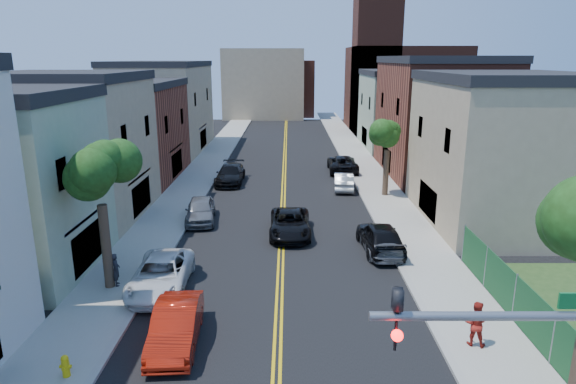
{
  "coord_description": "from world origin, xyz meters",
  "views": [
    {
      "loc": [
        0.41,
        -7.03,
        10.42
      ],
      "look_at": [
        0.37,
        23.96,
        2.0
      ],
      "focal_mm": 30.82,
      "sensor_mm": 36.0,
      "label": 1
    }
  ],
  "objects_px": {
    "red_sedan": "(176,326)",
    "black_car_left": "(230,174)",
    "grey_car_right": "(381,241)",
    "white_pickup": "(161,274)",
    "pedestrian_right": "(475,323)",
    "black_car_right": "(380,237)",
    "silver_car_right": "(344,181)",
    "pedestrian_left": "(116,269)",
    "dark_car_right_far": "(342,164)",
    "grey_car_left": "(200,210)",
    "black_suv_lane": "(290,223)",
    "fire_hydrant": "(65,365)"
  },
  "relations": [
    {
      "from": "grey_car_left",
      "to": "fire_hydrant",
      "type": "relative_size",
      "value": 5.85
    },
    {
      "from": "black_car_right",
      "to": "dark_car_right_far",
      "type": "bearing_deg",
      "value": -93.4
    },
    {
      "from": "pedestrian_left",
      "to": "pedestrian_right",
      "type": "xyz_separation_m",
      "value": [
        14.89,
        -4.95,
        0.08
      ]
    },
    {
      "from": "white_pickup",
      "to": "fire_hydrant",
      "type": "relative_size",
      "value": 6.8
    },
    {
      "from": "fire_hydrant",
      "to": "dark_car_right_far",
      "type": "bearing_deg",
      "value": 68.27
    },
    {
      "from": "pedestrian_right",
      "to": "dark_car_right_far",
      "type": "bearing_deg",
      "value": -65.63
    },
    {
      "from": "pedestrian_right",
      "to": "fire_hydrant",
      "type": "xyz_separation_m",
      "value": [
        -14.28,
        -1.92,
        -0.46
      ]
    },
    {
      "from": "grey_car_right",
      "to": "black_suv_lane",
      "type": "xyz_separation_m",
      "value": [
        -5.0,
        2.81,
        0.05
      ]
    },
    {
      "from": "red_sedan",
      "to": "grey_car_right",
      "type": "bearing_deg",
      "value": 40.81
    },
    {
      "from": "dark_car_right_far",
      "to": "black_suv_lane",
      "type": "bearing_deg",
      "value": 74.43
    },
    {
      "from": "grey_car_right",
      "to": "pedestrian_left",
      "type": "distance_m",
      "value": 13.84
    },
    {
      "from": "black_car_right",
      "to": "dark_car_right_far",
      "type": "relative_size",
      "value": 0.87
    },
    {
      "from": "white_pickup",
      "to": "black_suv_lane",
      "type": "distance_m",
      "value": 9.49
    },
    {
      "from": "pedestrian_left",
      "to": "grey_car_left",
      "type": "bearing_deg",
      "value": -33.87
    },
    {
      "from": "red_sedan",
      "to": "silver_car_right",
      "type": "relative_size",
      "value": 1.07
    },
    {
      "from": "pedestrian_right",
      "to": "grey_car_right",
      "type": "bearing_deg",
      "value": -58.37
    },
    {
      "from": "red_sedan",
      "to": "pedestrian_right",
      "type": "distance_m",
      "value": 11.08
    },
    {
      "from": "pedestrian_right",
      "to": "fire_hydrant",
      "type": "distance_m",
      "value": 14.41
    },
    {
      "from": "white_pickup",
      "to": "black_car_left",
      "type": "bearing_deg",
      "value": 85.45
    },
    {
      "from": "grey_car_right",
      "to": "black_car_right",
      "type": "relative_size",
      "value": 0.95
    },
    {
      "from": "pedestrian_left",
      "to": "black_car_left",
      "type": "bearing_deg",
      "value": -29.51
    },
    {
      "from": "silver_car_right",
      "to": "pedestrian_right",
      "type": "distance_m",
      "value": 23.07
    },
    {
      "from": "black_car_right",
      "to": "pedestrian_left",
      "type": "relative_size",
      "value": 3.16
    },
    {
      "from": "black_car_right",
      "to": "pedestrian_right",
      "type": "relative_size",
      "value": 2.86
    },
    {
      "from": "red_sedan",
      "to": "grey_car_left",
      "type": "height_order",
      "value": "grey_car_left"
    },
    {
      "from": "grey_car_left",
      "to": "dark_car_right_far",
      "type": "height_order",
      "value": "dark_car_right_far"
    },
    {
      "from": "dark_car_right_far",
      "to": "black_suv_lane",
      "type": "xyz_separation_m",
      "value": [
        -5.0,
        -17.29,
        -0.06
      ]
    },
    {
      "from": "red_sedan",
      "to": "grey_car_left",
      "type": "distance_m",
      "value": 14.56
    },
    {
      "from": "black_car_right",
      "to": "white_pickup",
      "type": "bearing_deg",
      "value": 19.82
    },
    {
      "from": "white_pickup",
      "to": "black_car_right",
      "type": "distance_m",
      "value": 11.97
    },
    {
      "from": "dark_car_right_far",
      "to": "pedestrian_right",
      "type": "xyz_separation_m",
      "value": [
        1.77,
        -29.46,
        0.23
      ]
    },
    {
      "from": "silver_car_right",
      "to": "pedestrian_left",
      "type": "distance_m",
      "value": 21.93
    },
    {
      "from": "white_pickup",
      "to": "black_car_left",
      "type": "xyz_separation_m",
      "value": [
        0.9,
        20.22,
        0.05
      ]
    },
    {
      "from": "black_car_right",
      "to": "grey_car_right",
      "type": "bearing_deg",
      "value": 86.6
    },
    {
      "from": "red_sedan",
      "to": "black_car_right",
      "type": "relative_size",
      "value": 0.93
    },
    {
      "from": "grey_car_left",
      "to": "silver_car_right",
      "type": "xyz_separation_m",
      "value": [
        10.29,
        8.22,
        -0.07
      ]
    },
    {
      "from": "black_car_left",
      "to": "grey_car_right",
      "type": "height_order",
      "value": "black_car_left"
    },
    {
      "from": "white_pickup",
      "to": "pedestrian_right",
      "type": "relative_size",
      "value": 3.09
    },
    {
      "from": "black_car_right",
      "to": "silver_car_right",
      "type": "distance_m",
      "value": 13.41
    },
    {
      "from": "black_car_right",
      "to": "silver_car_right",
      "type": "xyz_separation_m",
      "value": [
        -0.58,
        13.4,
        -0.13
      ]
    },
    {
      "from": "grey_car_left",
      "to": "grey_car_right",
      "type": "bearing_deg",
      "value": -32.74
    },
    {
      "from": "silver_car_right",
      "to": "grey_car_left",
      "type": "bearing_deg",
      "value": 42.98
    },
    {
      "from": "pedestrian_left",
      "to": "black_suv_lane",
      "type": "bearing_deg",
      "value": -69.3
    },
    {
      "from": "red_sedan",
      "to": "black_car_left",
      "type": "relative_size",
      "value": 0.84
    },
    {
      "from": "red_sedan",
      "to": "pedestrian_left",
      "type": "relative_size",
      "value": 2.94
    },
    {
      "from": "grey_car_left",
      "to": "pedestrian_right",
      "type": "distance_m",
      "value": 19.42
    },
    {
      "from": "silver_car_right",
      "to": "dark_car_right_far",
      "type": "distance_m",
      "value": 6.54
    },
    {
      "from": "red_sedan",
      "to": "silver_car_right",
      "type": "height_order",
      "value": "red_sedan"
    },
    {
      "from": "red_sedan",
      "to": "black_car_left",
      "type": "height_order",
      "value": "black_car_left"
    },
    {
      "from": "red_sedan",
      "to": "grey_car_right",
      "type": "height_order",
      "value": "red_sedan"
    }
  ]
}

